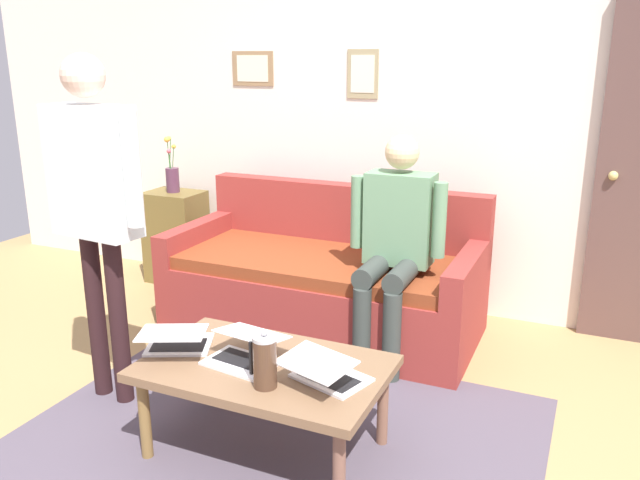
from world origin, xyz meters
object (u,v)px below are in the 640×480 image
object	(u,v)px
couch	(325,282)
laptop_left	(245,352)
laptop_right	(177,341)
flower_vase	(172,176)
side_shelf	(176,237)
french_press	(265,361)
coffee_table	(265,374)
laptop_center	(326,372)
person_seated	(395,236)
person_standing	(94,188)

from	to	relation	value
couch	laptop_left	distance (m)	1.38
laptop_right	flower_vase	world-z (taller)	flower_vase
side_shelf	french_press	bearing A→B (deg)	133.96
side_shelf	coffee_table	bearing A→B (deg)	135.09
couch	laptop_center	xyz separation A→B (m)	(-0.60, 1.38, 0.16)
couch	laptop_left	world-z (taller)	couch
french_press	person_seated	distance (m)	1.31
couch	flower_vase	world-z (taller)	flower_vase
side_shelf	person_seated	distance (m)	2.05
laptop_right	person_standing	world-z (taller)	person_standing
laptop_left	french_press	world-z (taller)	french_press
person_standing	person_seated	world-z (taller)	person_standing
laptop_right	person_seated	distance (m)	1.35
coffee_table	french_press	world-z (taller)	french_press
laptop_center	side_shelf	size ratio (longest dim) A/B	0.53
side_shelf	person_seated	size ratio (longest dim) A/B	0.55
laptop_left	person_standing	xyz separation A→B (m)	(0.85, -0.11, 0.63)
french_press	side_shelf	bearing A→B (deg)	-46.04
laptop_center	flower_vase	size ratio (longest dim) A/B	0.88
french_press	person_standing	world-z (taller)	person_standing
couch	french_press	xyz separation A→B (m)	(-0.40, 1.52, 0.23)
flower_vase	person_seated	world-z (taller)	person_seated
laptop_right	person_seated	bearing A→B (deg)	-118.84
laptop_center	laptop_left	bearing A→B (deg)	-3.93
person_standing	coffee_table	bearing A→B (deg)	174.21
couch	person_standing	bearing A→B (deg)	62.82
coffee_table	side_shelf	size ratio (longest dim) A/B	1.48
couch	person_seated	bearing A→B (deg)	156.48
couch	laptop_left	xyz separation A→B (m)	(-0.21, 1.36, 0.16)
laptop_right	french_press	distance (m)	0.54
laptop_left	side_shelf	xyz separation A→B (m)	(1.62, -1.72, -0.11)
side_shelf	person_standing	distance (m)	1.94
coffee_table	person_standing	xyz separation A→B (m)	(0.94, -0.10, 0.72)
couch	french_press	world-z (taller)	couch
coffee_table	french_press	distance (m)	0.25
side_shelf	flower_vase	size ratio (longest dim) A/B	1.67
person_seated	french_press	bearing A→B (deg)	84.56
side_shelf	laptop_left	bearing A→B (deg)	133.37
laptop_center	person_standing	size ratio (longest dim) A/B	0.22
laptop_right	side_shelf	distance (m)	2.18
laptop_right	flower_vase	size ratio (longest dim) A/B	1.03
laptop_right	side_shelf	world-z (taller)	side_shelf
flower_vase	person_seated	bearing A→B (deg)	163.09
french_press	flower_vase	distance (m)	2.62
couch	laptop_right	bearing A→B (deg)	85.10
laptop_left	flower_vase	bearing A→B (deg)	-46.60
laptop_center	french_press	bearing A→B (deg)	32.23
couch	laptop_center	world-z (taller)	couch
laptop_left	person_seated	size ratio (longest dim) A/B	0.26
person_seated	laptop_right	bearing A→B (deg)	61.16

